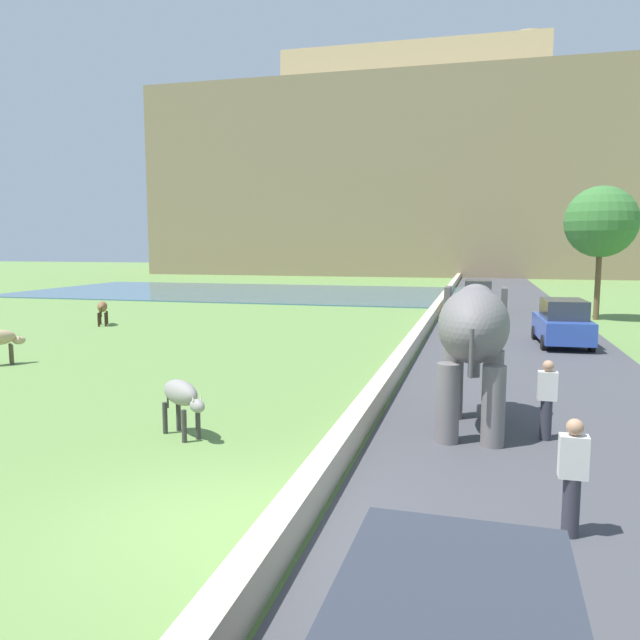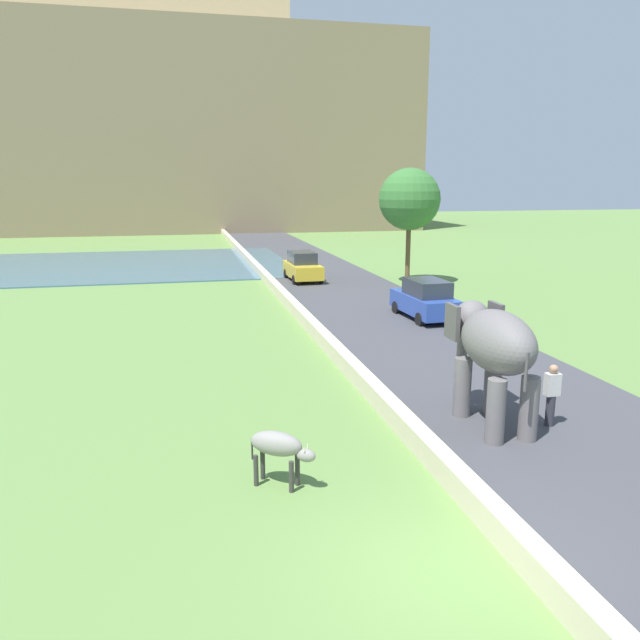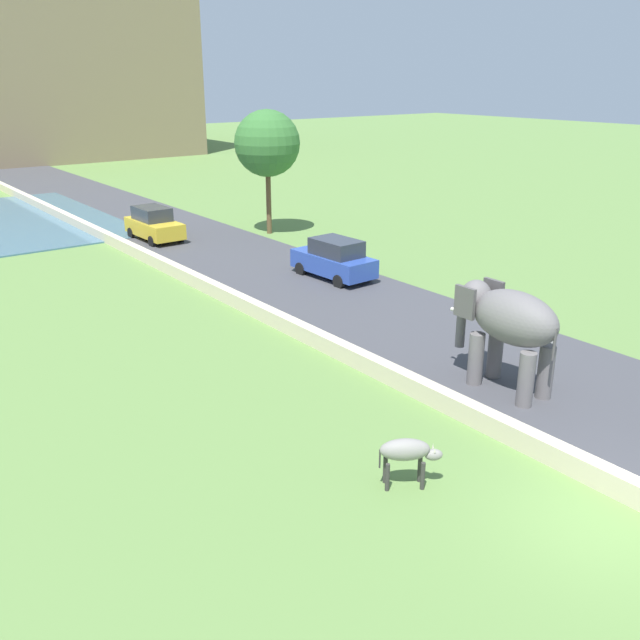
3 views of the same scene
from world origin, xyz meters
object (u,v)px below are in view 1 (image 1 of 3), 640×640
at_px(person_beside_elephant, 547,399).
at_px(car_yellow, 478,296).
at_px(cow_brown, 103,308).
at_px(cow_grey, 182,396).
at_px(elephant, 474,333).
at_px(car_blue, 562,323).
at_px(person_trailing, 572,476).

height_order(person_beside_elephant, car_yellow, car_yellow).
relative_size(person_beside_elephant, cow_brown, 1.18).
height_order(person_beside_elephant, cow_grey, person_beside_elephant).
distance_m(car_yellow, cow_brown, 20.23).
bearing_deg(elephant, car_blue, 74.97).
xyz_separation_m(person_beside_elephant, car_blue, (1.73, 12.19, 0.03)).
bearing_deg(car_yellow, person_beside_elephant, -86.60).
xyz_separation_m(car_yellow, cow_brown, (-17.23, -10.59, -0.06)).
distance_m(person_beside_elephant, person_trailing, 4.16).
distance_m(elephant, person_trailing, 4.94).
distance_m(car_yellow, cow_grey, 25.93).
height_order(person_beside_elephant, person_trailing, same).
distance_m(person_beside_elephant, car_yellow, 23.92).
relative_size(person_beside_elephant, person_trailing, 1.00).
height_order(person_trailing, cow_grey, person_trailing).
bearing_deg(cow_grey, car_blue, 57.32).
xyz_separation_m(elephant, cow_grey, (-5.59, -1.90, -1.20)).
bearing_deg(cow_brown, car_blue, -3.09).
distance_m(person_beside_elephant, car_blue, 12.31).
bearing_deg(car_blue, cow_grey, -122.68).
distance_m(elephant, car_yellow, 23.45).
bearing_deg(elephant, car_yellow, 90.01).
bearing_deg(cow_grey, person_beside_elephant, 11.62).
height_order(elephant, person_beside_elephant, elephant).
distance_m(person_beside_elephant, cow_grey, 7.15).
height_order(person_trailing, car_yellow, car_yellow).
height_order(elephant, car_blue, elephant).
bearing_deg(car_yellow, person_trailing, -87.28).
bearing_deg(elephant, cow_grey, -161.26).
bearing_deg(car_yellow, cow_brown, -148.43).
distance_m(car_blue, cow_brown, 20.42).
xyz_separation_m(elephant, cow_brown, (-17.24, 12.83, -1.20)).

